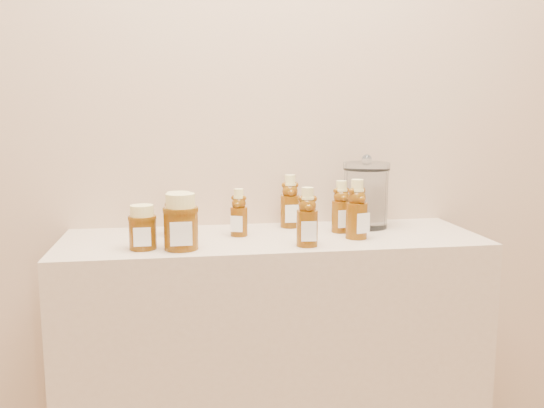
{
  "coord_description": "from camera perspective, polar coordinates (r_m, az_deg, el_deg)",
  "views": [
    {
      "loc": [
        -0.26,
        -0.05,
        1.26
      ],
      "look_at": [
        -0.01,
        1.52,
        1.0
      ],
      "focal_mm": 38.0,
      "sensor_mm": 36.0,
      "label": 1
    }
  ],
  "objects": [
    {
      "name": "bear_bottle_back_right",
      "position": [
        1.72,
        6.87,
        0.08
      ],
      "size": [
        0.07,
        0.07,
        0.17
      ],
      "primitive_type": null,
      "rotation": [
        0.0,
        0.0,
        0.1
      ],
      "color": "#552C06",
      "rests_on": "display_table"
    },
    {
      "name": "bear_bottle_back_left",
      "position": [
        1.66,
        -3.3,
        -0.53
      ],
      "size": [
        0.07,
        0.07,
        0.16
      ],
      "primitive_type": null,
      "rotation": [
        0.0,
        0.0,
        -0.38
      ],
      "color": "#552C06",
      "rests_on": "display_table"
    },
    {
      "name": "bear_bottle_front_left",
      "position": [
        1.53,
        3.52,
        -0.9
      ],
      "size": [
        0.06,
        0.06,
        0.18
      ],
      "primitive_type": null,
      "rotation": [
        0.0,
        0.0,
        -0.06
      ],
      "color": "#552C06",
      "rests_on": "display_table"
    },
    {
      "name": "wall_back",
      "position": [
        1.82,
        -0.97,
        12.1
      ],
      "size": [
        3.5,
        0.02,
        2.7
      ],
      "primitive_type": "cube",
      "color": "tan",
      "rests_on": "ground"
    },
    {
      "name": "honey_jar_front",
      "position": [
        1.51,
        -9.02,
        -1.73
      ],
      "size": [
        0.09,
        0.09,
        0.15
      ],
      "primitive_type": null,
      "rotation": [
        0.0,
        0.0,
        0.0
      ],
      "color": "#552C06",
      "rests_on": "display_table"
    },
    {
      "name": "honey_jar_back",
      "position": [
        1.69,
        -9.21,
        -0.96
      ],
      "size": [
        0.1,
        0.1,
        0.13
      ],
      "primitive_type": null,
      "rotation": [
        0.0,
        0.0,
        0.32
      ],
      "color": "#552C06",
      "rests_on": "display_table"
    },
    {
      "name": "bear_bottle_front_right",
      "position": [
        1.64,
        8.4,
        -0.12
      ],
      "size": [
        0.08,
        0.08,
        0.19
      ],
      "primitive_type": null,
      "rotation": [
        0.0,
        0.0,
        0.35
      ],
      "color": "#552C06",
      "rests_on": "display_table"
    },
    {
      "name": "glass_canister",
      "position": [
        1.8,
        9.29,
        1.15
      ],
      "size": [
        0.16,
        0.16,
        0.22
      ],
      "primitive_type": null,
      "rotation": [
        0.0,
        0.0,
        -0.12
      ],
      "color": "white",
      "rests_on": "display_table"
    },
    {
      "name": "bear_bottle_back_mid",
      "position": [
        1.78,
        1.79,
        0.63
      ],
      "size": [
        0.06,
        0.06,
        0.18
      ],
      "primitive_type": null,
      "rotation": [
        0.0,
        0.0,
        0.01
      ],
      "color": "#552C06",
      "rests_on": "display_table"
    },
    {
      "name": "display_table",
      "position": [
        1.81,
        0.05,
        -17.3
      ],
      "size": [
        1.2,
        0.4,
        0.9
      ],
      "primitive_type": "cube",
      "color": "tan",
      "rests_on": "ground"
    },
    {
      "name": "honey_jar_left",
      "position": [
        1.54,
        -12.71,
        -2.25
      ],
      "size": [
        0.08,
        0.08,
        0.12
      ],
      "primitive_type": null,
      "rotation": [
        0.0,
        0.0,
        0.02
      ],
      "color": "#552C06",
      "rests_on": "display_table"
    }
  ]
}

